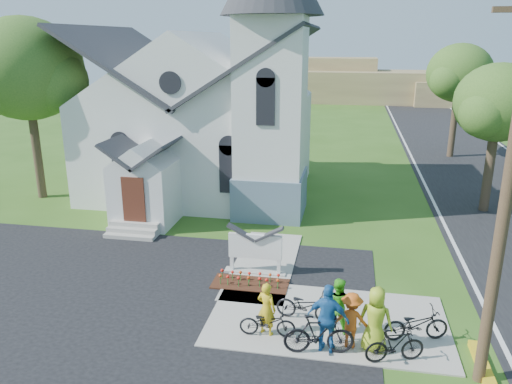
% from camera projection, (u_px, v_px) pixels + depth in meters
% --- Properties ---
extents(ground, '(120.00, 120.00, 0.00)m').
position_uv_depth(ground, '(275.00, 325.00, 14.64)').
color(ground, '#325819').
rests_on(ground, ground).
extents(parking_lot, '(20.00, 16.00, 0.02)m').
position_uv_depth(parking_lot, '(18.00, 338.00, 14.00)').
color(parking_lot, black).
rests_on(parking_lot, ground).
extents(road, '(8.00, 90.00, 0.02)m').
position_uv_depth(road, '(499.00, 194.00, 26.95)').
color(road, black).
rests_on(road, ground).
extents(sidewalk, '(7.00, 4.00, 0.05)m').
position_uv_depth(sidewalk, '(327.00, 320.00, 14.84)').
color(sidewalk, '#A49F94').
rests_on(sidewalk, ground).
extents(church, '(12.35, 12.00, 13.00)m').
position_uv_depth(church, '(208.00, 95.00, 25.79)').
color(church, silver).
rests_on(church, ground).
extents(church_sign, '(2.20, 0.40, 1.70)m').
position_uv_depth(church_sign, '(255.00, 247.00, 17.56)').
color(church_sign, '#A49F94').
rests_on(church_sign, ground).
extents(flower_bed, '(2.60, 1.10, 0.07)m').
position_uv_depth(flower_bed, '(250.00, 284.00, 17.00)').
color(flower_bed, '#391B0F').
rests_on(flower_bed, ground).
extents(tree_lot_corner, '(5.60, 5.60, 9.15)m').
position_uv_depth(tree_lot_corner, '(26.00, 69.00, 24.57)').
color(tree_lot_corner, '#37261E').
rests_on(tree_lot_corner, ground).
extents(tree_road_near, '(4.00, 4.00, 7.05)m').
position_uv_depth(tree_road_near, '(498.00, 103.00, 22.87)').
color(tree_road_near, '#37261E').
rests_on(tree_road_near, ground).
extents(tree_road_mid, '(4.40, 4.40, 7.80)m').
position_uv_depth(tree_road_mid, '(459.00, 74.00, 33.89)').
color(tree_road_mid, '#37261E').
rests_on(tree_road_mid, ground).
extents(distant_hills, '(61.00, 10.00, 5.60)m').
position_uv_depth(distant_hills, '(363.00, 85.00, 66.31)').
color(distant_hills, olive).
rests_on(distant_hills, ground).
extents(cyclist_0, '(0.67, 0.55, 1.57)m').
position_uv_depth(cyclist_0, '(267.00, 309.00, 13.92)').
color(cyclist_0, gold).
rests_on(cyclist_0, sidewalk).
extents(bike_0, '(1.61, 0.65, 0.83)m').
position_uv_depth(bike_0, '(267.00, 323.00, 13.91)').
color(bike_0, black).
rests_on(bike_0, sidewalk).
extents(cyclist_1, '(0.87, 0.73, 1.61)m').
position_uv_depth(cyclist_1, '(337.00, 305.00, 14.07)').
color(cyclist_1, '#4BD528').
rests_on(cyclist_1, sidewalk).
extents(bike_1, '(1.93, 0.83, 1.12)m').
position_uv_depth(bike_1, '(319.00, 334.00, 13.10)').
color(bike_1, black).
rests_on(bike_1, sidewalk).
extents(cyclist_2, '(1.20, 0.69, 1.93)m').
position_uv_depth(cyclist_2, '(328.00, 319.00, 13.09)').
color(cyclist_2, '#2162A7').
rests_on(cyclist_2, sidewalk).
extents(bike_2, '(1.83, 0.85, 0.93)m').
position_uv_depth(bike_2, '(305.00, 306.00, 14.70)').
color(bike_2, black).
rests_on(bike_2, sidewalk).
extents(cyclist_3, '(1.05, 0.65, 1.57)m').
position_uv_depth(cyclist_3, '(351.00, 320.00, 13.35)').
color(cyclist_3, '#C75416').
rests_on(cyclist_3, sidewalk).
extents(bike_3, '(1.64, 0.92, 0.95)m').
position_uv_depth(bike_3, '(395.00, 345.00, 12.78)').
color(bike_3, black).
rests_on(bike_3, sidewalk).
extents(cyclist_4, '(1.00, 0.77, 1.83)m').
position_uv_depth(cyclist_4, '(376.00, 319.00, 13.14)').
color(cyclist_4, '#9CBA22').
rests_on(cyclist_4, sidewalk).
extents(bike_4, '(1.91, 1.07, 0.95)m').
position_uv_depth(bike_4, '(416.00, 324.00, 13.72)').
color(bike_4, black).
rests_on(bike_4, sidewalk).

